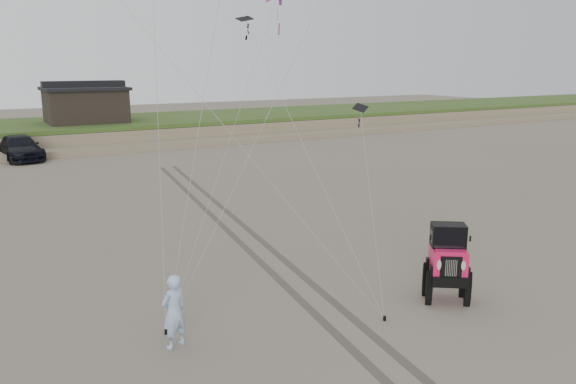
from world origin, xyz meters
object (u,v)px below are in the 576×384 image
Objects in this scene: cabin at (85,104)px; jeep at (447,272)px; truck_c at (20,148)px; man at (174,311)px.

cabin is 1.37× the size of jeep.
cabin is 8.81m from truck_c.
cabin is 38.19m from jeep.
truck_c is 32.71m from jeep.
man is (0.43, -30.49, 0.07)m from truck_c.
man is at bearing -96.31° from truck_c.
truck_c is 30.49m from man.
truck_c is 1.19× the size of jeep.
cabin reaches higher than truck_c.
man is at bearing -98.12° from cabin.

